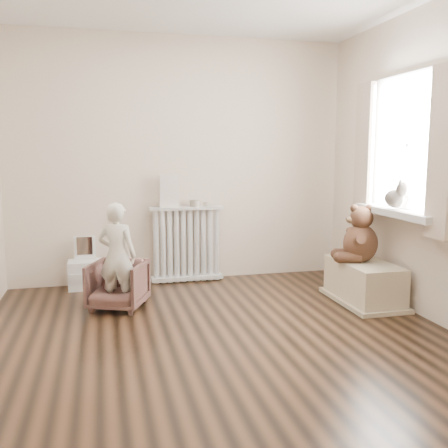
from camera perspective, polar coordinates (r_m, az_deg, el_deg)
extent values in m
cube|color=black|center=(3.89, -0.58, -12.78)|extent=(3.60, 3.60, 0.01)
cube|color=#EAE4C6|center=(5.39, -5.02, 7.24)|extent=(3.60, 0.02, 2.60)
cube|color=#EAE4C6|center=(1.92, 11.83, 5.16)|extent=(3.60, 0.02, 2.60)
cube|color=#EAE4C6|center=(4.40, 23.00, 6.37)|extent=(0.02, 3.60, 2.60)
cube|color=white|center=(4.62, 20.47, 8.43)|extent=(0.03, 0.90, 1.10)
cube|color=silver|center=(4.60, 19.17, 1.25)|extent=(0.22, 1.10, 0.06)
cube|color=beige|center=(4.10, 23.64, 7.50)|extent=(0.06, 0.26, 1.30)
cube|color=beige|center=(5.05, 15.73, 7.91)|extent=(0.06, 0.26, 1.30)
cube|color=silver|center=(5.38, -4.28, -2.52)|extent=(0.77, 0.15, 0.81)
cube|color=beige|center=(5.27, -6.26, 3.77)|extent=(0.20, 0.02, 0.34)
cylinder|color=#A59E8C|center=(5.33, -3.35, 2.37)|extent=(0.11, 0.11, 0.07)
cylinder|color=#A59E8C|center=(5.35, -2.03, 2.28)|extent=(0.08, 0.08, 0.04)
cube|color=silver|center=(5.30, -15.59, -4.23)|extent=(0.34, 0.24, 0.53)
imported|color=brown|center=(4.59, -12.04, -6.83)|extent=(0.61, 0.61, 0.43)
imported|color=silver|center=(4.48, -12.13, -3.57)|extent=(0.40, 0.34, 0.94)
cube|color=beige|center=(4.86, 15.71, -6.29)|extent=(0.43, 0.81, 0.38)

